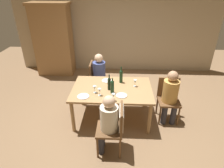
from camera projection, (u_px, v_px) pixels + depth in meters
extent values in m
plane|color=#846647|center=(112.00, 117.00, 4.30)|extent=(10.00, 10.00, 0.00)
cube|color=tan|center=(116.00, 29.00, 6.08)|extent=(6.40, 0.12, 2.70)
cube|color=olive|center=(54.00, 42.00, 5.91)|extent=(1.10, 0.56, 2.10)
cube|color=olive|center=(48.00, 3.00, 5.39)|extent=(1.18, 0.62, 0.08)
cube|color=#A87F51|center=(112.00, 89.00, 3.96)|extent=(1.63, 1.09, 0.04)
cylinder|color=#A87F51|center=(73.00, 117.00, 3.75)|extent=(0.07, 0.07, 0.71)
cylinder|color=#A87F51|center=(150.00, 119.00, 3.68)|extent=(0.07, 0.07, 0.71)
cylinder|color=#A87F51|center=(82.00, 92.00, 4.58)|extent=(0.07, 0.07, 0.71)
cylinder|color=#A87F51|center=(145.00, 94.00, 4.52)|extent=(0.07, 0.07, 0.71)
cylinder|color=brown|center=(97.00, 148.00, 3.22)|extent=(0.04, 0.04, 0.44)
cylinder|color=brown|center=(100.00, 132.00, 3.56)|extent=(0.04, 0.04, 0.44)
cylinder|color=brown|center=(120.00, 149.00, 3.20)|extent=(0.04, 0.04, 0.44)
cylinder|color=brown|center=(120.00, 133.00, 3.54)|extent=(0.04, 0.04, 0.44)
cube|color=brown|center=(109.00, 130.00, 3.27)|extent=(0.44, 0.44, 0.04)
cube|color=brown|center=(121.00, 119.00, 3.14)|extent=(0.04, 0.44, 0.44)
cube|color=beige|center=(121.00, 118.00, 3.13)|extent=(0.07, 0.40, 0.31)
cylinder|color=brown|center=(178.00, 116.00, 3.97)|extent=(0.04, 0.04, 0.44)
cylinder|color=brown|center=(160.00, 116.00, 3.98)|extent=(0.04, 0.04, 0.44)
cylinder|color=brown|center=(174.00, 106.00, 4.30)|extent=(0.04, 0.04, 0.44)
cylinder|color=brown|center=(157.00, 105.00, 4.32)|extent=(0.04, 0.04, 0.44)
cube|color=brown|center=(169.00, 101.00, 4.03)|extent=(0.44, 0.44, 0.04)
cube|color=brown|center=(168.00, 87.00, 4.09)|extent=(0.44, 0.04, 0.44)
cylinder|color=brown|center=(107.00, 85.00, 5.19)|extent=(0.04, 0.04, 0.44)
cylinder|color=brown|center=(106.00, 92.00, 4.85)|extent=(0.04, 0.04, 0.44)
cylinder|color=brown|center=(94.00, 84.00, 5.20)|extent=(0.04, 0.04, 0.44)
cylinder|color=brown|center=(92.00, 91.00, 4.87)|extent=(0.04, 0.04, 0.44)
cube|color=brown|center=(99.00, 80.00, 4.91)|extent=(0.44, 0.44, 0.04)
cube|color=brown|center=(91.00, 71.00, 4.81)|extent=(0.04, 0.44, 0.44)
cylinder|color=#33333D|center=(101.00, 143.00, 3.30)|extent=(0.11, 0.11, 0.46)
cylinder|color=#33333D|center=(102.00, 136.00, 3.46)|extent=(0.11, 0.11, 0.46)
cylinder|color=beige|center=(109.00, 119.00, 3.16)|extent=(0.30, 0.30, 0.47)
sphere|color=beige|center=(109.00, 102.00, 3.00)|extent=(0.20, 0.20, 0.20)
cylinder|color=#33333D|center=(173.00, 115.00, 4.00)|extent=(0.12, 0.12, 0.46)
cylinder|color=#33333D|center=(164.00, 114.00, 4.01)|extent=(0.12, 0.12, 0.46)
cylinder|color=tan|center=(170.00, 91.00, 3.91)|extent=(0.32, 0.32, 0.49)
sphere|color=tan|center=(173.00, 76.00, 3.75)|extent=(0.21, 0.21, 0.21)
cylinder|color=#33333D|center=(106.00, 86.00, 5.10)|extent=(0.12, 0.12, 0.46)
cylinder|color=#33333D|center=(105.00, 90.00, 4.93)|extent=(0.12, 0.12, 0.46)
cylinder|color=#475699|center=(99.00, 71.00, 4.80)|extent=(0.31, 0.31, 0.48)
sphere|color=beige|center=(99.00, 58.00, 4.63)|extent=(0.21, 0.21, 0.21)
cylinder|color=black|center=(109.00, 85.00, 3.86)|extent=(0.07, 0.07, 0.21)
sphere|color=black|center=(109.00, 80.00, 3.80)|extent=(0.07, 0.07, 0.07)
cylinder|color=black|center=(109.00, 77.00, 3.77)|extent=(0.03, 0.03, 0.10)
cylinder|color=#19381E|center=(112.00, 88.00, 3.73)|extent=(0.07, 0.07, 0.22)
sphere|color=#19381E|center=(112.00, 82.00, 3.67)|extent=(0.07, 0.07, 0.07)
cylinder|color=#19381E|center=(112.00, 80.00, 3.65)|extent=(0.03, 0.03, 0.08)
cylinder|color=#19381E|center=(121.00, 77.00, 4.12)|extent=(0.07, 0.07, 0.24)
sphere|color=#19381E|center=(121.00, 72.00, 4.06)|extent=(0.07, 0.07, 0.07)
cylinder|color=#19381E|center=(121.00, 69.00, 4.03)|extent=(0.03, 0.03, 0.10)
cylinder|color=silver|center=(95.00, 92.00, 3.79)|extent=(0.06, 0.06, 0.00)
cylinder|color=silver|center=(95.00, 91.00, 3.78)|extent=(0.01, 0.01, 0.07)
cone|color=silver|center=(95.00, 88.00, 3.74)|extent=(0.07, 0.07, 0.07)
cylinder|color=silver|center=(113.00, 101.00, 3.54)|extent=(0.06, 0.06, 0.00)
cylinder|color=silver|center=(113.00, 99.00, 3.52)|extent=(0.01, 0.01, 0.07)
cone|color=silver|center=(113.00, 95.00, 3.49)|extent=(0.07, 0.07, 0.07)
cylinder|color=silver|center=(100.00, 95.00, 3.70)|extent=(0.06, 0.06, 0.00)
cylinder|color=silver|center=(100.00, 94.00, 3.69)|extent=(0.01, 0.01, 0.07)
cone|color=silver|center=(99.00, 90.00, 3.65)|extent=(0.07, 0.07, 0.07)
cylinder|color=silver|center=(135.00, 86.00, 4.03)|extent=(0.06, 0.06, 0.00)
cylinder|color=silver|center=(135.00, 85.00, 4.01)|extent=(0.01, 0.01, 0.07)
cone|color=silver|center=(135.00, 81.00, 3.97)|extent=(0.07, 0.07, 0.07)
cylinder|color=white|center=(107.00, 81.00, 4.23)|extent=(0.22, 0.22, 0.01)
cylinder|color=silver|center=(121.00, 95.00, 3.69)|extent=(0.22, 0.22, 0.01)
cylinder|color=white|center=(83.00, 96.00, 3.66)|extent=(0.23, 0.23, 0.01)
cube|color=brown|center=(113.00, 92.00, 5.06)|extent=(0.15, 0.29, 0.22)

